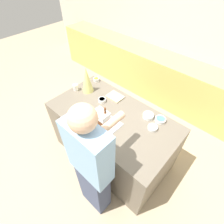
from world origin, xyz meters
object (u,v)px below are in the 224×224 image
mug (76,87)px  gingerbread_house (101,117)px  person (92,167)px  candy_bowl_center_rear (153,127)px  baking_tray (102,122)px  decorative_tree (87,80)px  candy_bowl_near_tray_right (102,100)px  candy_bowl_near_tray_left (96,80)px  candy_bowl_behind_tray (148,116)px  candy_bowl_beside_tree (160,120)px  cookbook (115,97)px

mug → gingerbread_house: bearing=-15.1°
person → candy_bowl_center_rear: bearing=78.2°
gingerbread_house → baking_tray: bearing=-155.3°
decorative_tree → candy_bowl_near_tray_right: decorative_tree is taller
baking_tray → gingerbread_house: (0.00, 0.00, 0.10)m
candy_bowl_near_tray_right → candy_bowl_near_tray_left: (-0.42, 0.29, 0.00)m
decorative_tree → candy_bowl_center_rear: decorative_tree is taller
candy_bowl_behind_tray → person: person is taller
candy_bowl_near_tray_right → mug: mug is taller
candy_bowl_near_tray_right → mug: (-0.47, -0.08, 0.02)m
candy_bowl_beside_tree → candy_bowl_near_tray_left: size_ratio=1.45×
candy_bowl_beside_tree → candy_bowl_near_tray_left: candy_bowl_near_tray_left is taller
gingerbread_house → decorative_tree: 0.69m
baking_tray → candy_bowl_near_tray_right: size_ratio=4.28×
candy_bowl_center_rear → candy_bowl_near_tray_right: size_ratio=1.15×
candy_bowl_beside_tree → candy_bowl_near_tray_right: (-0.80, -0.23, 0.00)m
candy_bowl_center_rear → cookbook: candy_bowl_center_rear is taller
decorative_tree → mug: bearing=-141.1°
candy_bowl_near_tray_left → person: 1.49m
cookbook → mug: size_ratio=2.27×
decorative_tree → candy_bowl_near_tray_right: size_ratio=3.80×
candy_bowl_near_tray_right → candy_bowl_near_tray_left: 0.51m
baking_tray → candy_bowl_near_tray_right: 0.40m
baking_tray → decorative_tree: (-0.61, 0.32, 0.19)m
candy_bowl_behind_tray → cookbook: (-0.58, 0.01, -0.02)m
gingerbread_house → cookbook: bearing=113.2°
candy_bowl_near_tray_left → cookbook: size_ratio=0.41×
candy_bowl_behind_tray → cookbook: 0.58m
decorative_tree → person: 1.27m
baking_tray → candy_bowl_behind_tray: size_ratio=3.23×
gingerbread_house → mug: bearing=164.9°
gingerbread_house → cookbook: gingerbread_house is taller
decorative_tree → candy_bowl_center_rear: bearing=1.5°
candy_bowl_center_rear → person: person is taller
gingerbread_house → candy_bowl_near_tray_left: size_ratio=2.81×
cookbook → candy_bowl_beside_tree: bearing=3.0°
mug → person: 1.30m
baking_tray → gingerbread_house: bearing=24.7°
decorative_tree → candy_bowl_beside_tree: 1.16m
cookbook → candy_bowl_center_rear: bearing=-10.3°
decorative_tree → candy_bowl_beside_tree: bearing=10.1°
baking_tray → candy_bowl_behind_tray: (0.37, 0.47, 0.02)m
candy_bowl_near_tray_left → mug: (-0.06, -0.37, 0.02)m
gingerbread_house → decorative_tree: decorative_tree is taller
cookbook → person: size_ratio=0.13×
candy_bowl_beside_tree → candy_bowl_near_tray_right: 0.83m
candy_bowl_center_rear → mug: mug is taller
candy_bowl_near_tray_right → mug: size_ratio=1.03×
baking_tray → person: 0.60m
person → candy_bowl_near_tray_left: bearing=134.3°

